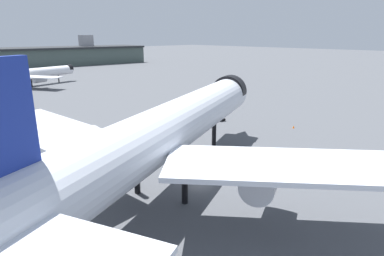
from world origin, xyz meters
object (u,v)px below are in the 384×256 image
Objects in this scene: airliner_far_taxiway at (31,74)px; traffic_cone_near_nose at (294,127)px; airliner_near_gate at (168,130)px; baggage_tug_wing at (219,116)px.

airliner_far_taxiway is 68.24× the size of traffic_cone_near_nose.
airliner_far_taxiway is (21.48, 111.51, -3.49)m from airliner_near_gate.
airliner_near_gate is 40.12m from baggage_tug_wing.
baggage_tug_wing is at bearing 110.57° from traffic_cone_near_nose.
baggage_tug_wing reaches higher than traffic_cone_near_nose.
baggage_tug_wing is (12.57, -91.73, -4.18)m from airliner_far_taxiway.
airliner_far_taxiway reaches higher than traffic_cone_near_nose.
airliner_near_gate is at bearing 139.16° from baggage_tug_wing.
baggage_tug_wing is at bearing 8.09° from airliner_near_gate.
traffic_cone_near_nose is at bearing -91.06° from airliner_far_taxiway.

